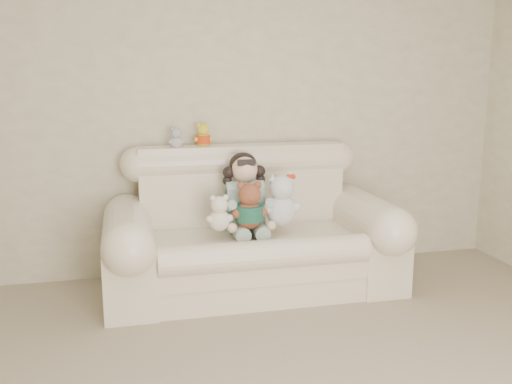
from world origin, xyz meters
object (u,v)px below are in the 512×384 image
object	(u,v)px
white_cat	(281,195)
brown_teddy	(249,201)
sofa	(253,221)
seated_child	(244,192)
cream_teddy	(219,210)

from	to	relation	value
white_cat	brown_teddy	bearing A→B (deg)	-170.01
sofa	seated_child	distance (m)	0.22
sofa	cream_teddy	world-z (taller)	sofa
seated_child	cream_teddy	xyz separation A→B (m)	(-0.22, -0.21, -0.07)
cream_teddy	sofa	bearing A→B (deg)	32.41
sofa	cream_teddy	bearing A→B (deg)	-153.52
sofa	brown_teddy	distance (m)	0.23
seated_child	white_cat	distance (m)	0.28
seated_child	cream_teddy	bearing A→B (deg)	-135.75
brown_teddy	white_cat	distance (m)	0.24
seated_child	cream_teddy	distance (m)	0.32
brown_teddy	cream_teddy	xyz separation A→B (m)	(-0.21, -0.00, -0.05)
cream_teddy	white_cat	bearing A→B (deg)	11.23
cream_teddy	brown_teddy	bearing A→B (deg)	6.73
seated_child	sofa	bearing A→B (deg)	-61.12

